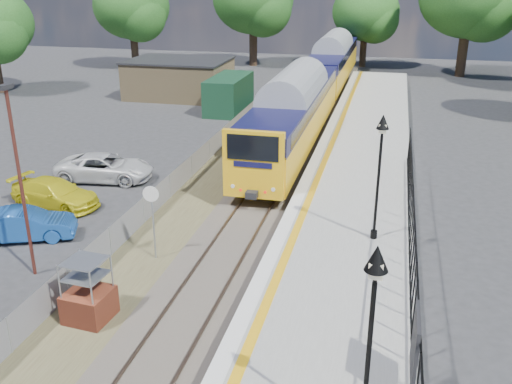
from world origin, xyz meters
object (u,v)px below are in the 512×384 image
(speed_sign, at_px, (152,210))
(car_white, at_px, (105,167))
(victorian_lamp_south, at_px, (373,304))
(victorian_lamp_north, at_px, (381,149))
(car_yellow, at_px, (55,193))
(train, at_px, (318,80))
(brick_plinth, at_px, (88,291))
(car_blue, at_px, (25,225))
(carpark_lamp, at_px, (19,171))

(speed_sign, relative_size, car_white, 0.60)
(victorian_lamp_south, bearing_deg, victorian_lamp_north, 91.15)
(speed_sign, relative_size, car_yellow, 0.68)
(train, distance_m, speed_sign, 25.57)
(victorian_lamp_south, xyz_separation_m, brick_plinth, (-8.40, 4.05, -3.30))
(speed_sign, distance_m, car_blue, 5.86)
(victorian_lamp_north, height_order, car_blue, victorian_lamp_north)
(victorian_lamp_south, bearing_deg, brick_plinth, 154.26)
(car_white, bearing_deg, victorian_lamp_south, -145.25)
(train, bearing_deg, brick_plinth, -95.60)
(victorian_lamp_south, bearing_deg, car_white, 131.61)
(car_blue, relative_size, car_yellow, 0.91)
(speed_sign, relative_size, car_blue, 0.75)
(train, height_order, carpark_lamp, carpark_lamp)
(victorian_lamp_north, height_order, train, victorian_lamp_north)
(victorian_lamp_south, height_order, car_yellow, victorian_lamp_south)
(train, relative_size, carpark_lamp, 6.10)
(victorian_lamp_south, distance_m, car_white, 21.18)
(victorian_lamp_south, xyz_separation_m, car_blue, (-13.68, 8.55, -3.66))
(car_blue, distance_m, car_white, 7.05)
(carpark_lamp, relative_size, car_white, 1.38)
(victorian_lamp_south, bearing_deg, car_yellow, 140.42)
(speed_sign, xyz_separation_m, car_blue, (-5.68, 0.40, -1.36))
(victorian_lamp_north, bearing_deg, car_white, 157.70)
(victorian_lamp_north, bearing_deg, car_yellow, 172.31)
(victorian_lamp_north, xyz_separation_m, brick_plinth, (-8.20, -5.95, -3.30))
(train, bearing_deg, carpark_lamp, -102.80)
(carpark_lamp, height_order, car_yellow, carpark_lamp)
(carpark_lamp, bearing_deg, brick_plinth, -32.43)
(victorian_lamp_south, distance_m, carpark_lamp, 13.26)
(train, bearing_deg, car_blue, -108.09)
(victorian_lamp_south, height_order, brick_plinth, victorian_lamp_south)
(car_yellow, bearing_deg, car_white, 2.40)
(car_yellow, bearing_deg, train, -11.29)
(brick_plinth, relative_size, carpark_lamp, 0.31)
(train, distance_m, car_blue, 26.40)
(victorian_lamp_north, distance_m, car_yellow, 14.81)
(victorian_lamp_north, distance_m, car_white, 15.20)
(train, xyz_separation_m, brick_plinth, (-2.90, -29.55, -1.35))
(victorian_lamp_north, distance_m, brick_plinth, 10.65)
(brick_plinth, xyz_separation_m, car_yellow, (-6.02, 7.87, -0.37))
(carpark_lamp, bearing_deg, speed_sign, 28.01)
(carpark_lamp, bearing_deg, car_white, 102.69)
(brick_plinth, bearing_deg, car_blue, 139.55)
(victorian_lamp_north, height_order, car_white, victorian_lamp_north)
(speed_sign, bearing_deg, victorian_lamp_south, -53.21)
(train, bearing_deg, victorian_lamp_south, -80.70)
(car_yellow, bearing_deg, victorian_lamp_north, -86.62)
(car_blue, bearing_deg, victorian_lamp_south, -145.01)
(victorian_lamp_north, height_order, speed_sign, victorian_lamp_north)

